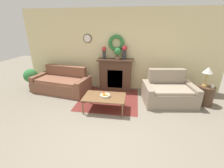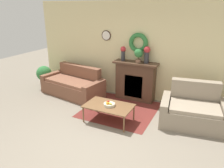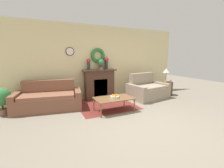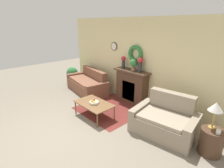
# 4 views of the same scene
# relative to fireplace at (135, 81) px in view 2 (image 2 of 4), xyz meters

# --- Properties ---
(ground_plane) EXTENTS (16.00, 16.00, 0.00)m
(ground_plane) POSITION_rel_fireplace_xyz_m (0.12, -2.57, -0.56)
(ground_plane) COLOR gray
(floor_rug) EXTENTS (1.80, 1.77, 0.01)m
(floor_rug) POSITION_rel_fireplace_xyz_m (-0.10, -0.82, -0.56)
(floor_rug) COLOR maroon
(floor_rug) RESTS_ON ground_plane
(wall_back) EXTENTS (6.80, 0.18, 2.70)m
(wall_back) POSITION_rel_fireplace_xyz_m (0.11, 0.20, 0.80)
(wall_back) COLOR beige
(wall_back) RESTS_ON ground_plane
(fireplace) EXTENTS (1.23, 0.41, 1.11)m
(fireplace) POSITION_rel_fireplace_xyz_m (0.00, 0.00, 0.00)
(fireplace) COLOR #4C3323
(fireplace) RESTS_ON ground_plane
(couch_left) EXTENTS (2.00, 1.16, 0.85)m
(couch_left) POSITION_rel_fireplace_xyz_m (-1.80, -0.48, -0.26)
(couch_left) COLOR brown
(couch_left) RESTS_ON ground_plane
(loveseat_right) EXTENTS (1.56, 1.17, 0.93)m
(loveseat_right) POSITION_rel_fireplace_xyz_m (1.68, -0.72, -0.24)
(loveseat_right) COLOR gray
(loveseat_right) RESTS_ON ground_plane
(coffee_table) EXTENTS (1.10, 0.67, 0.40)m
(coffee_table) POSITION_rel_fireplace_xyz_m (-0.10, -1.48, -0.19)
(coffee_table) COLOR brown
(coffee_table) RESTS_ON ground_plane
(fruit_bowl) EXTENTS (0.26, 0.26, 0.11)m
(fruit_bowl) POSITION_rel_fireplace_xyz_m (-0.08, -1.49, -0.11)
(fruit_bowl) COLOR beige
(fruit_bowl) RESTS_ON coffee_table
(vase_on_mantel_left) EXTENTS (0.15, 0.15, 0.40)m
(vase_on_mantel_left) POSITION_rel_fireplace_xyz_m (-0.39, 0.01, 0.78)
(vase_on_mantel_left) COLOR #2D2D33
(vase_on_mantel_left) RESTS_ON fireplace
(vase_on_mantel_right) EXTENTS (0.18, 0.18, 0.45)m
(vase_on_mantel_right) POSITION_rel_fireplace_xyz_m (0.29, 0.01, 0.81)
(vase_on_mantel_right) COLOR #2D2D33
(vase_on_mantel_right) RESTS_ON fireplace
(potted_plant_on_mantel) EXTENTS (0.24, 0.24, 0.38)m
(potted_plant_on_mantel) POSITION_rel_fireplace_xyz_m (0.07, -0.01, 0.78)
(potted_plant_on_mantel) COLOR #8E664C
(potted_plant_on_mantel) RESTS_ON fireplace
(potted_plant_floor_by_couch) EXTENTS (0.48, 0.48, 0.74)m
(potted_plant_floor_by_couch) POSITION_rel_fireplace_xyz_m (-2.97, -0.43, -0.10)
(potted_plant_floor_by_couch) COLOR #8E664C
(potted_plant_floor_by_couch) RESTS_ON ground_plane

